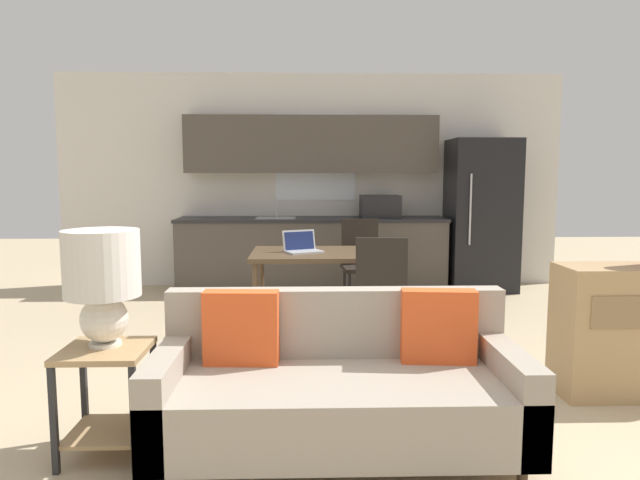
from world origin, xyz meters
The scene contains 12 objects.
ground_plane centered at (0.00, 0.00, 0.00)m, with size 20.00×20.00×0.00m, color tan.
wall_back centered at (0.00, 4.63, 1.35)m, with size 6.40×0.07×2.70m.
kitchen_counter centered at (0.02, 4.33, 0.84)m, with size 3.31×0.65×2.15m.
refrigerator centered at (2.10, 4.25, 0.93)m, with size 0.80×0.70×1.86m.
dining_table centered at (0.10, 2.49, 0.66)m, with size 1.35×0.88×0.72m.
couch centered at (0.08, 0.14, 0.33)m, with size 1.87×0.80×0.82m.
side_table centered at (-1.11, 0.10, 0.38)m, with size 0.42×0.42×0.57m.
table_lamp centered at (-1.12, 0.13, 0.93)m, with size 0.38×0.38×0.60m.
credenza centered at (2.04, 0.83, 0.43)m, with size 0.94×0.40×0.86m.
dining_chair_far_right centered at (0.52, 3.28, 0.52)m, with size 0.45×0.45×0.96m.
dining_chair_near_right centered at (0.52, 1.71, 0.52)m, with size 0.47×0.47×0.96m.
laptop centered at (-0.11, 2.48, 0.77)m, with size 0.40×0.36×0.20m.
Camera 1 is at (-0.10, -2.73, 1.45)m, focal length 32.00 mm.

